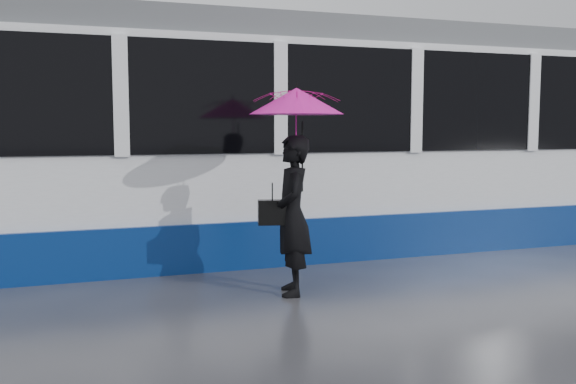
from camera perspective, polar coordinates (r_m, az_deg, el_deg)
name	(u,v)px	position (r m, az deg, el deg)	size (l,w,h in m)	color
ground	(259,294)	(7.15, -2.58, -9.07)	(90.00, 90.00, 0.00)	#29292E
rails	(209,252)	(9.51, -6.99, -5.32)	(34.00, 1.51, 0.02)	#3F3D38
tram	(151,141)	(9.19, -12.11, 4.44)	(26.00, 2.56, 3.35)	white
woman	(292,215)	(6.99, 0.37, -2.10)	(0.64, 0.42, 1.75)	black
umbrella	(297,120)	(6.95, 0.76, 6.45)	(1.24, 1.24, 1.18)	#DC126B
handbag	(272,212)	(6.94, -1.40, -1.82)	(0.33, 0.20, 0.45)	black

